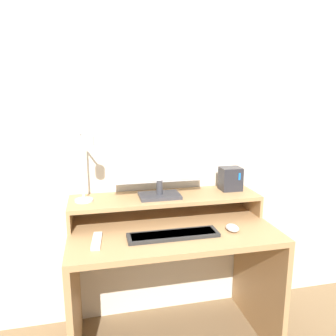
# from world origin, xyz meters

# --- Properties ---
(wall_back) EXTENTS (6.00, 0.05, 2.50)m
(wall_back) POSITION_xyz_m (0.00, 0.65, 1.25)
(wall_back) COLOR beige
(wall_back) RESTS_ON ground_plane
(desk) EXTENTS (1.09, 0.62, 0.71)m
(desk) POSITION_xyz_m (0.00, 0.31, 0.50)
(desk) COLOR #A87F51
(desk) RESTS_ON ground_plane
(monitor_shelf) EXTENTS (1.09, 0.29, 0.13)m
(monitor_shelf) POSITION_xyz_m (0.00, 0.47, 0.82)
(monitor_shelf) COLOR #A87F51
(monitor_shelf) RESTS_ON desk
(monitor) EXTENTS (0.53, 0.16, 0.42)m
(monitor) POSITION_xyz_m (-0.04, 0.46, 1.07)
(monitor) COLOR #38383D
(monitor) RESTS_ON monitor_shelf
(desk_lamp) EXTENTS (0.12, 0.20, 0.38)m
(desk_lamp) POSITION_xyz_m (-0.44, 0.42, 1.05)
(desk_lamp) COLOR silver
(desk_lamp) RESTS_ON monitor_shelf
(router_dock) EXTENTS (0.13, 0.10, 0.14)m
(router_dock) POSITION_xyz_m (0.42, 0.51, 0.91)
(router_dock) COLOR #28282D
(router_dock) RESTS_ON monitor_shelf
(keyboard) EXTENTS (0.46, 0.12, 0.02)m
(keyboard) POSITION_xyz_m (-0.02, 0.19, 0.72)
(keyboard) COLOR #282828
(keyboard) RESTS_ON desk
(mouse) EXTENTS (0.06, 0.09, 0.03)m
(mouse) POSITION_xyz_m (0.30, 0.19, 0.73)
(mouse) COLOR silver
(mouse) RESTS_ON desk
(remote_control) EXTENTS (0.06, 0.18, 0.02)m
(remote_control) POSITION_xyz_m (-0.40, 0.21, 0.72)
(remote_control) COLOR white
(remote_control) RESTS_ON desk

